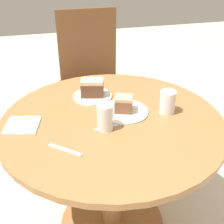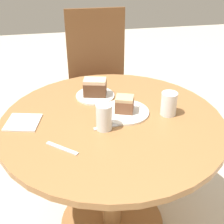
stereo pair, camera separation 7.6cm
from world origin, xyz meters
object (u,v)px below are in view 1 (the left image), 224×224
(plate_near, at_px, (123,111))
(glass_water, at_px, (105,118))
(cake_slice_near, at_px, (124,104))
(plate_far, at_px, (93,96))
(cake_slice_far, at_px, (92,88))
(chair, at_px, (91,79))
(glass_lemonade, at_px, (168,103))

(plate_near, height_order, glass_water, glass_water)
(cake_slice_near, bearing_deg, plate_near, -135.00)
(plate_far, bearing_deg, cake_slice_far, 180.00)
(plate_near, bearing_deg, cake_slice_far, 120.96)
(plate_near, relative_size, glass_water, 1.97)
(plate_near, xyz_separation_m, cake_slice_near, (0.00, 0.00, 0.04))
(plate_near, height_order, cake_slice_far, cake_slice_far)
(cake_slice_far, height_order, glass_water, glass_water)
(cake_slice_far, bearing_deg, plate_far, 0.00)
(plate_far, height_order, cake_slice_near, cake_slice_near)
(chair, bearing_deg, plate_far, -97.67)
(plate_far, relative_size, cake_slice_near, 1.97)
(cake_slice_near, relative_size, cake_slice_far, 0.79)
(cake_slice_near, distance_m, glass_lemonade, 0.21)
(chair, height_order, glass_water, chair)
(cake_slice_far, xyz_separation_m, glass_lemonade, (0.32, -0.25, -0.00))
(cake_slice_near, xyz_separation_m, cake_slice_far, (-0.12, 0.20, 0.01))
(plate_near, bearing_deg, cake_slice_near, 45.00)
(plate_near, bearing_deg, plate_far, 120.96)
(cake_slice_near, xyz_separation_m, glass_lemonade, (0.21, -0.05, 0.00))
(cake_slice_far, relative_size, glass_water, 1.08)
(cake_slice_far, relative_size, glass_lemonade, 1.16)
(cake_slice_far, bearing_deg, plate_near, -59.04)
(cake_slice_far, xyz_separation_m, glass_water, (-0.00, -0.32, 0.00))
(plate_far, bearing_deg, cake_slice_near, -59.04)
(chair, distance_m, plate_near, 0.90)
(chair, distance_m, glass_water, 1.04)
(plate_near, bearing_deg, chair, 90.50)
(cake_slice_far, bearing_deg, glass_lemonade, -37.34)
(chair, relative_size, plate_far, 4.87)
(cake_slice_far, bearing_deg, cake_slice_near, -59.04)
(glass_lemonade, distance_m, glass_water, 0.33)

